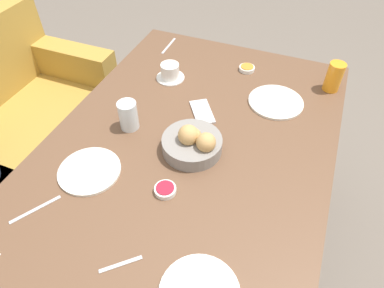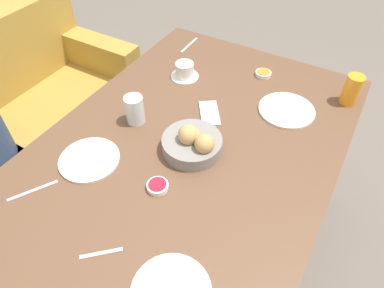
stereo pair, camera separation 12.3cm
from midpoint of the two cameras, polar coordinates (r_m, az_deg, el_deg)
name	(u,v)px [view 1 (the left image)]	position (r m, az deg, el deg)	size (l,w,h in m)	color
ground_plane	(187,252)	(1.89, -2.78, -17.59)	(10.00, 10.00, 0.00)	#6B6056
dining_table	(185,166)	(1.31, -3.84, -3.90)	(1.57, 1.03, 0.78)	brown
bread_basket	(193,143)	(1.22, -2.72, 0.06)	(0.22, 0.22, 0.11)	gray
plate_near_right	(276,102)	(1.47, 11.48, 6.79)	(0.23, 0.23, 0.01)	silver
plate_far_center	(90,171)	(1.25, -19.45, -4.38)	(0.21, 0.21, 0.01)	silver
juice_glass	(334,77)	(1.58, 20.56, 10.35)	(0.07, 0.07, 0.13)	orange
water_tumbler	(128,115)	(1.33, -13.20, 4.54)	(0.07, 0.07, 0.12)	silver
coffee_cup	(170,72)	(1.58, -5.94, 11.74)	(0.13, 0.13, 0.07)	white
jam_bowl_berry	(165,190)	(1.13, -7.62, -7.72)	(0.07, 0.07, 0.02)	white
jam_bowl_honey	(247,68)	(1.65, 7.00, 12.33)	(0.07, 0.07, 0.02)	white
fork_silver	(169,46)	(1.84, -5.89, 15.91)	(0.16, 0.01, 0.00)	#B7B7BC
knife_silver	(36,209)	(1.22, -27.35, -9.84)	(0.14, 0.09, 0.00)	#B7B7BC
spoon_coffee	(121,264)	(1.03, -15.26, -19.02)	(0.09, 0.10, 0.00)	#B7B7BC
cell_phone	(202,112)	(1.40, -0.81, 5.25)	(0.17, 0.15, 0.01)	silver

